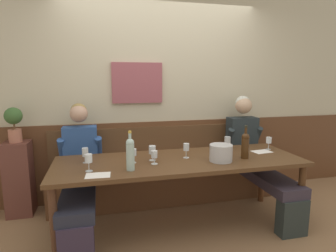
{
  "coord_description": "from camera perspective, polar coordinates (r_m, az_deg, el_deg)",
  "views": [
    {
      "loc": [
        -0.78,
        -2.53,
        1.57
      ],
      "look_at": [
        -0.06,
        0.45,
        1.04
      ],
      "focal_mm": 30.14,
      "sensor_mm": 36.0,
      "label": 1
    }
  ],
  "objects": [
    {
      "name": "ice_bucket",
      "position": [
        2.88,
        10.68,
        -5.38
      ],
      "size": [
        0.23,
        0.23,
        0.17
      ],
      "primitive_type": "cylinder",
      "color": "#B7B8B8",
      "rests_on": "dining_table"
    },
    {
      "name": "wine_glass_mid_right",
      "position": [
        3.48,
        19.71,
        -2.85
      ],
      "size": [
        0.06,
        0.06,
        0.15
      ],
      "color": "silver",
      "rests_on": "dining_table"
    },
    {
      "name": "wine_glass_mid_left",
      "position": [
        2.94,
        3.71,
        -4.46
      ],
      "size": [
        0.06,
        0.06,
        0.15
      ],
      "color": "silver",
      "rests_on": "dining_table"
    },
    {
      "name": "room_wall_back",
      "position": [
        3.7,
        -1.57,
        7.18
      ],
      "size": [
        6.8,
        0.12,
        2.8
      ],
      "color": "#C2B99A",
      "rests_on": "ground"
    },
    {
      "name": "wine_glass_center_rear",
      "position": [
        2.85,
        -3.2,
        -4.91
      ],
      "size": [
        0.07,
        0.07,
        0.15
      ],
      "color": "silver",
      "rests_on": "dining_table"
    },
    {
      "name": "potted_plant",
      "position": [
        3.54,
        -28.72,
        0.75
      ],
      "size": [
        0.19,
        0.19,
        0.39
      ],
      "color": "#B26B52",
      "rests_on": "corner_pedestal"
    },
    {
      "name": "wine_glass_right_end",
      "position": [
        3.35,
        11.94,
        -2.9
      ],
      "size": [
        0.07,
        0.07,
        0.15
      ],
      "color": "silver",
      "rests_on": "dining_table"
    },
    {
      "name": "dining_table",
      "position": [
        2.93,
        2.46,
        -8.08
      ],
      "size": [
        2.52,
        0.86,
        0.74
      ],
      "color": "#51341C",
      "rests_on": "ground"
    },
    {
      "name": "tasting_sheet_left_guest",
      "position": [
        3.37,
        18.43,
        -4.93
      ],
      "size": [
        0.23,
        0.18,
        0.0
      ],
      "primitive_type": "cube",
      "rotation": [
        0.0,
        0.0,
        0.13
      ],
      "color": "white",
      "rests_on": "dining_table"
    },
    {
      "name": "tasting_sheet_right_guest",
      "position": [
        2.53,
        -13.99,
        -9.65
      ],
      "size": [
        0.22,
        0.16,
        0.0
      ],
      "primitive_type": "cube",
      "rotation": [
        0.0,
        0.0,
        -0.07
      ],
      "color": "white",
      "rests_on": "dining_table"
    },
    {
      "name": "wood_wainscot_panel",
      "position": [
        3.8,
        -1.29,
        -6.54
      ],
      "size": [
        6.8,
        0.03,
        1.0
      ],
      "primitive_type": "cube",
      "color": "brown",
      "rests_on": "ground"
    },
    {
      "name": "person_left_seat",
      "position": [
        3.63,
        17.13,
        -5.31
      ],
      "size": [
        0.49,
        1.27,
        1.33
      ],
      "color": "#27302E",
      "rests_on": "ground"
    },
    {
      "name": "wine_bottle_green_tall",
      "position": [
        3.02,
        15.35,
        -3.67
      ],
      "size": [
        0.08,
        0.08,
        0.35
      ],
      "color": "#3E2510",
      "rests_on": "dining_table"
    },
    {
      "name": "wine_glass_left_end",
      "position": [
        2.79,
        -7.11,
        -5.4
      ],
      "size": [
        0.07,
        0.07,
        0.14
      ],
      "color": "silver",
      "rests_on": "dining_table"
    },
    {
      "name": "corner_pedestal",
      "position": [
        3.69,
        -27.87,
        -9.4
      ],
      "size": [
        0.28,
        0.28,
        0.86
      ],
      "primitive_type": "cube",
      "color": "brown",
      "rests_on": "ground"
    },
    {
      "name": "wine_bottle_clear_water",
      "position": [
        2.56,
        -7.64,
        -5.47
      ],
      "size": [
        0.08,
        0.08,
        0.36
      ],
      "color": "#ABC8BD",
      "rests_on": "dining_table"
    },
    {
      "name": "wine_glass_near_bucket",
      "position": [
        2.62,
        -15.78,
        -6.51
      ],
      "size": [
        0.07,
        0.07,
        0.16
      ],
      "color": "silver",
      "rests_on": "dining_table"
    },
    {
      "name": "ground_plane",
      "position": [
        3.08,
        3.21,
        -21.05
      ],
      "size": [
        6.8,
        6.8,
        0.02
      ],
      "primitive_type": "cube",
      "color": "#8F6946",
      "rests_on": "ground"
    },
    {
      "name": "wall_bench",
      "position": [
        3.68,
        -0.56,
        -10.72
      ],
      "size": [
        2.82,
        0.42,
        0.94
      ],
      "color": "brown",
      "rests_on": "ground"
    },
    {
      "name": "wine_glass_center_front",
      "position": [
        2.74,
        -2.77,
        -5.9
      ],
      "size": [
        0.06,
        0.06,
        0.13
      ],
      "color": "silver",
      "rests_on": "dining_table"
    },
    {
      "name": "wine_glass_by_bottle",
      "position": [
        2.89,
        -16.4,
        -5.24
      ],
      "size": [
        0.06,
        0.06,
        0.15
      ],
      "color": "silver",
      "rests_on": "dining_table"
    },
    {
      "name": "person_right_seat",
      "position": [
        3.14,
        -17.49,
        -8.34
      ],
      "size": [
        0.48,
        1.26,
        1.28
      ],
      "color": "#342A3D",
      "rests_on": "ground"
    }
  ]
}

